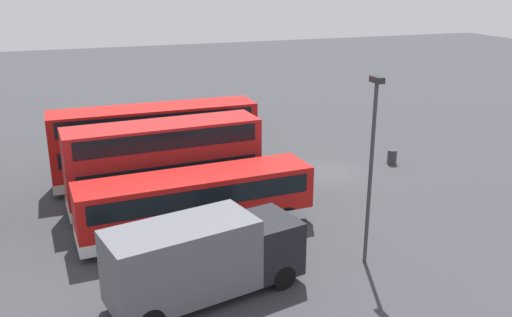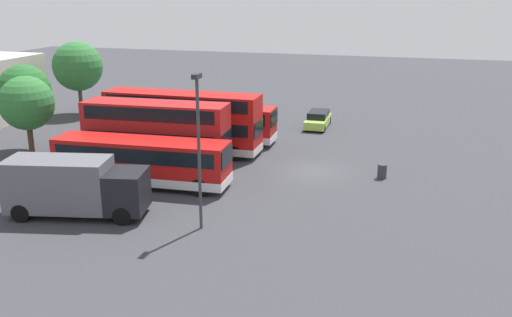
# 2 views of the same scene
# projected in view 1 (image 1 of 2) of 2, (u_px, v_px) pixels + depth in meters

# --- Properties ---
(ground_plane) EXTENTS (140.00, 140.00, 0.00)m
(ground_plane) POSITION_uv_depth(u_px,v_px,m) (327.00, 172.00, 34.75)
(ground_plane) COLOR #38383D
(bus_single_deck_near_end) EXTENTS (3.16, 11.30, 2.95)m
(bus_single_deck_near_end) POSITION_uv_depth(u_px,v_px,m) (197.00, 201.00, 26.03)
(bus_single_deck_near_end) COLOR #B71411
(bus_single_deck_near_end) RESTS_ON ground
(bus_double_decker_second) EXTENTS (3.10, 10.21, 4.55)m
(bus_double_decker_second) POSITION_uv_depth(u_px,v_px,m) (164.00, 162.00, 28.87)
(bus_double_decker_second) COLOR #A51919
(bus_double_decker_second) RESTS_ON ground
(bus_double_decker_third) EXTENTS (2.65, 11.95, 4.55)m
(bus_double_decker_third) POSITION_uv_depth(u_px,v_px,m) (156.00, 142.00, 32.44)
(bus_double_decker_third) COLOR #B71411
(bus_double_decker_third) RESTS_ON ground
(bus_single_deck_fourth) EXTENTS (2.91, 11.11, 2.95)m
(bus_single_deck_fourth) POSITION_uv_depth(u_px,v_px,m) (158.00, 139.00, 36.01)
(bus_single_deck_fourth) COLOR #A51919
(bus_single_deck_fourth) RESTS_ON ground
(box_truck_blue) EXTENTS (3.98, 7.85, 3.20)m
(box_truck_blue) POSITION_uv_depth(u_px,v_px,m) (203.00, 257.00, 20.66)
(box_truck_blue) COLOR #595960
(box_truck_blue) RESTS_ON ground
(car_hatchback_silver) EXTENTS (4.55, 1.86, 1.43)m
(car_hatchback_silver) POSITION_uv_depth(u_px,v_px,m) (235.00, 117.00, 45.38)
(car_hatchback_silver) COLOR #A5D14C
(car_hatchback_silver) RESTS_ON ground
(lamp_post_tall) EXTENTS (0.70, 0.30, 8.03)m
(lamp_post_tall) POSITION_uv_depth(u_px,v_px,m) (372.00, 158.00, 22.32)
(lamp_post_tall) COLOR #38383D
(lamp_post_tall) RESTS_ON ground
(waste_bin_yellow) EXTENTS (0.60, 0.60, 0.95)m
(waste_bin_yellow) POSITION_uv_depth(u_px,v_px,m) (392.00, 157.00, 36.04)
(waste_bin_yellow) COLOR #333338
(waste_bin_yellow) RESTS_ON ground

